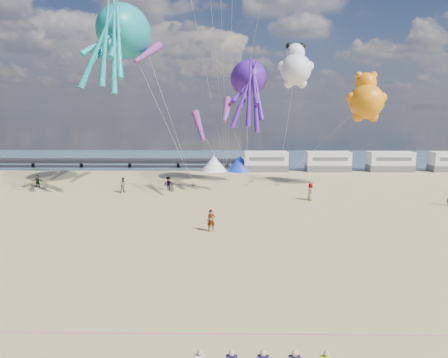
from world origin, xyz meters
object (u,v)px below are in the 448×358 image
Objects in this scene: beachgoer_1 at (124,185)px; beachgoer_2 at (168,183)px; motorhome_0 at (266,161)px; kite_octopus_purple at (248,78)px; kite_octopus_teal at (124,32)px; beachgoer_4 at (37,181)px; kite_teddy_orange at (366,102)px; sandbag_d at (252,181)px; tent_blue at (240,163)px; beachgoer_0 at (310,192)px; sandbag_a at (194,185)px; sandbag_b at (246,185)px; sandbag_e at (227,179)px; windsock_right at (199,126)px; sandbag_c at (278,184)px; kite_panda at (296,70)px; standing_person at (211,221)px; windsock_left at (147,53)px; tent_white at (214,163)px; windsock_mid at (226,111)px; motorhome_2 at (390,162)px; motorhome_1 at (328,161)px.

beachgoer_1 is 1.08× the size of beachgoer_2.
motorhome_0 is at bearing 65.24° from beachgoer_2.
kite_octopus_teal is at bearing -158.71° from kite_octopus_purple.
kite_teddy_orange is (39.34, -0.46, 9.56)m from beachgoer_4.
tent_blue is at bearing 98.53° from sandbag_d.
sandbag_a is at bearing 61.51° from beachgoer_0.
sandbag_b is at bearing -107.47° from sandbag_d.
sandbag_e is 13.05m from windsock_right.
beachgoer_2 is 13.84m from sandbag_c.
windsock_right is at bearing -141.82° from kite_panda.
kite_octopus_teal is (-4.69, 0.85, 17.22)m from beachgoer_2.
windsock_right reaches higher than sandbag_b.
sandbag_a is (-6.05, -12.07, -1.09)m from tent_blue.
kite_octopus_purple reaches higher than standing_person.
standing_person is (-7.05, -30.52, -0.62)m from motorhome_0.
windsock_left is (-11.02, -13.41, 14.53)m from tent_blue.
tent_white is 8.00× the size of sandbag_d.
standing_person is at bearing -80.74° from sandbag_a.
windsock_mid reaches higher than sandbag_c.
kite_octopus_teal reaches higher than motorhome_2.
sandbag_a is 9.84m from windsock_right.
motorhome_1 is 34.55m from kite_octopus_teal.
standing_person is 0.29× the size of kite_panda.
kite_teddy_orange is at bearing 21.29° from kite_octopus_teal.
kite_panda reaches higher than tent_blue.
tent_white is at bearing 180.00° from motorhome_1.
beachgoer_4 reaches higher than sandbag_a.
tent_blue is 0.71× the size of windsock_right.
windsock_left is at bearing -166.03° from kite_panda.
sandbag_b is 0.07× the size of kite_teddy_orange.
sandbag_e is at bearing 79.94° from standing_person.
kite_octopus_purple is at bearing -108.75° from sandbag_d.
beachgoer_0 is at bearing -20.67° from windsock_right.
beachgoer_0 is 9.99m from sandbag_b.
sandbag_e is 13.18m from windsock_mid.
kite_panda is (19.47, 0.51, -4.13)m from kite_octopus_teal.
sandbag_b is 0.08× the size of kite_panda.
windsock_left reaches higher than windsock_mid.
windsock_right is at bearing -146.74° from motorhome_2.
sandbag_e is at bearing 8.38° from beachgoer_4.
windsock_left is (-17.93, 6.21, 14.82)m from beachgoer_0.
windsock_right is (-2.87, -0.80, -1.65)m from windsock_mid.
kite_panda is 1.16× the size of windsock_mid.
beachgoer_0 is (2.91, -19.62, -0.59)m from motorhome_0.
sandbag_e is 0.07× the size of kite_teddy_orange.
tent_blue is 17.13m from beachgoer_2.
beachgoer_1 is (-20.63, 3.52, -0.02)m from beachgoer_0.
kite_octopus_purple is at bearing 0.01° from beachgoer_4.
sandbag_c is at bearing -148.91° from motorhome_2.
tent_white is 12.29m from sandbag_a.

